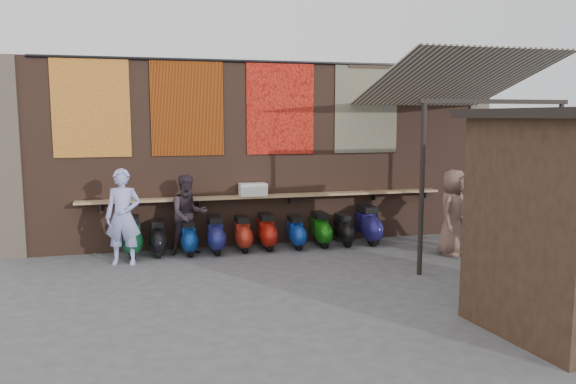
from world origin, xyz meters
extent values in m
plane|color=#474749|center=(0.00, 0.00, 0.00)|extent=(70.00, 70.00, 0.00)
cube|color=brown|center=(0.00, 2.70, 2.00)|extent=(10.00, 0.40, 4.00)
cube|color=#4C4238|center=(-5.20, 2.70, 2.00)|extent=(0.50, 0.50, 4.00)
cube|color=#4C4238|center=(5.20, 2.70, 2.00)|extent=(0.50, 0.50, 4.00)
cube|color=#9E7A51|center=(0.00, 2.33, 1.10)|extent=(8.00, 0.32, 0.05)
cube|color=white|center=(-0.36, 2.30, 1.26)|extent=(0.59, 0.33, 0.26)
cube|color=#9F2217|center=(-3.60, 2.48, 3.00)|extent=(1.50, 0.02, 2.00)
cube|color=#CE4E0C|center=(-1.70, 2.48, 3.00)|extent=(1.50, 0.02, 2.00)
cube|color=red|center=(0.30, 2.48, 3.00)|extent=(1.50, 0.02, 2.00)
cube|color=#236283|center=(2.30, 2.48, 3.00)|extent=(1.50, 0.02, 2.00)
cylinder|color=black|center=(0.00, 2.47, 3.98)|extent=(9.50, 0.06, 0.06)
imported|color=#9EA5E6|center=(-3.03, 1.50, 0.92)|extent=(0.76, 0.58, 1.84)
imported|color=#32272E|center=(-1.77, 2.00, 0.82)|extent=(0.91, 0.78, 1.64)
imported|color=black|center=(4.00, -0.44, 0.91)|extent=(1.15, 0.90, 1.83)
imported|color=slate|center=(4.52, 0.07, 0.90)|extent=(1.18, 0.70, 1.80)
imported|color=#79584D|center=(3.46, 0.62, 0.88)|extent=(1.02, 0.97, 1.76)
cube|color=gold|center=(2.91, -2.49, 2.02)|extent=(1.20, 0.17, 0.50)
cube|color=#473321|center=(2.91, -2.49, 1.02)|extent=(2.14, 0.32, 0.06)
cube|color=beige|center=(3.50, 0.90, 3.55)|extent=(3.20, 3.28, 0.97)
cube|color=#33261C|center=(3.50, 2.49, 3.95)|extent=(3.30, 0.08, 0.12)
cube|color=black|center=(3.50, -0.60, 3.08)|extent=(3.00, 0.08, 0.08)
cylinder|color=black|center=(2.10, -0.60, 1.55)|extent=(0.09, 0.09, 3.10)
cylinder|color=black|center=(4.90, -0.60, 1.55)|extent=(0.09, 0.09, 3.10)
camera|label=1|loc=(-2.65, -9.47, 2.80)|focal=35.00mm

